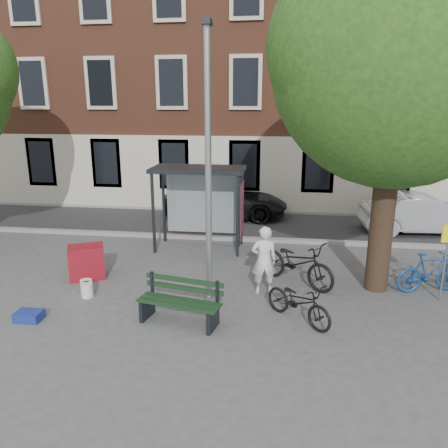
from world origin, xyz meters
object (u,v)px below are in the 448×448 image
bike_b (430,272)px  car_silver (422,214)px  bench (180,304)px  painter (264,260)px  bike_a (296,262)px  car_dark (226,201)px  red_stand (87,262)px  bus_shelter (211,189)px  bike_c (298,302)px  lamppost (208,187)px  notice_sign (447,247)px

bike_b → car_silver: bearing=-29.2°
bench → bike_b: size_ratio=1.10×
bench → painter: bearing=57.8°
painter → bike_b: (4.05, 0.61, -0.34)m
bike_a → car_dark: size_ratio=0.46×
red_stand → painter: bearing=-4.0°
painter → car_dark: (-1.87, 7.23, -0.17)m
bike_b → bus_shelter: bearing=50.5°
bus_shelter → car_dark: size_ratio=0.58×
bike_a → red_stand: 5.52m
bike_a → car_dark: bearing=58.9°
bike_c → bike_a: bearing=42.6°
lamppost → red_stand: size_ratio=6.79×
bike_b → red_stand: (-8.75, -0.28, -0.06)m
bike_c → car_dark: car_dark is taller
painter → car_silver: 7.99m
lamppost → notice_sign: size_ratio=3.27×
car_silver → red_stand: car_silver is taller
bus_shelter → notice_sign: 6.77m
bus_shelter → bike_b: 6.57m
bus_shelter → bench: size_ratio=1.53×
red_stand → notice_sign: bearing=-1.3°
car_dark → painter: bearing=-167.9°
red_stand → notice_sign: notice_sign is taller
bike_c → car_silver: 8.60m
lamppost → car_dark: lamppost is taller
notice_sign → bike_b: bearing=98.2°
lamppost → notice_sign: (5.38, 0.98, -1.44)m
bus_shelter → lamppost: bearing=-81.6°
lamppost → bike_c: lamppost is taller
lamppost → car_dark: bearing=94.7°
bus_shelter → red_stand: size_ratio=3.17×
painter → bike_c: 1.63m
lamppost → bus_shelter: bearing=98.4°
bike_b → car_silver: size_ratio=0.40×
bench → bike_a: size_ratio=0.83×
bench → car_dark: 8.96m
lamppost → bus_shelter: size_ratio=2.14×
lamppost → bike_a: (2.00, 1.52, -2.19)m
painter → bike_c: bearing=111.7°
car_silver → notice_sign: 5.96m
car_dark → car_silver: (7.23, -1.31, 0.02)m
red_stand → car_silver: bearing=29.1°
painter → car_dark: 7.47m
car_dark → bike_a: bearing=-160.3°
lamppost → bike_a: bearing=37.2°
painter → bike_a: (0.80, 0.66, -0.26)m
lamppost → bike_c: size_ratio=3.52×
bike_a → red_stand: (-5.50, -0.33, -0.14)m
bike_a → car_silver: size_ratio=0.53×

